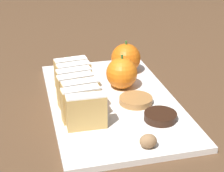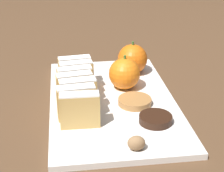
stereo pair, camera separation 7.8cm
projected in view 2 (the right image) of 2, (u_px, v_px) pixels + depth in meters
ground_plane at (112, 104)px, 0.80m from camera, size 6.00×6.00×0.00m
serving_platter at (112, 101)px, 0.80m from camera, size 0.26×0.44×0.01m
stollen_slice_front at (80, 110)px, 0.68m from camera, size 0.07×0.03×0.07m
stollen_slice_second at (76, 102)px, 0.71m from camera, size 0.07×0.03×0.07m
stollen_slice_third at (78, 95)px, 0.74m from camera, size 0.08×0.03×0.07m
stollen_slice_fourth at (75, 88)px, 0.76m from camera, size 0.08×0.03×0.07m
stollen_slice_fifth at (75, 82)px, 0.79m from camera, size 0.08×0.03×0.07m
stollen_slice_sixth at (76, 76)px, 0.82m from camera, size 0.08×0.03×0.07m
stollen_slice_back at (75, 71)px, 0.85m from camera, size 0.08×0.03×0.07m
orange_near at (132, 59)px, 0.91m from camera, size 0.07×0.07×0.08m
orange_far at (125, 74)px, 0.83m from camera, size 0.07×0.07×0.08m
walnut at (136, 143)px, 0.62m from camera, size 0.03×0.02×0.02m
chocolate_cookie at (156, 119)px, 0.70m from camera, size 0.06×0.06×0.01m
gingerbread_cookie at (135, 101)px, 0.77m from camera, size 0.07×0.07×0.01m
evergreen_sprig at (74, 65)px, 0.89m from camera, size 0.05×0.05×0.06m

